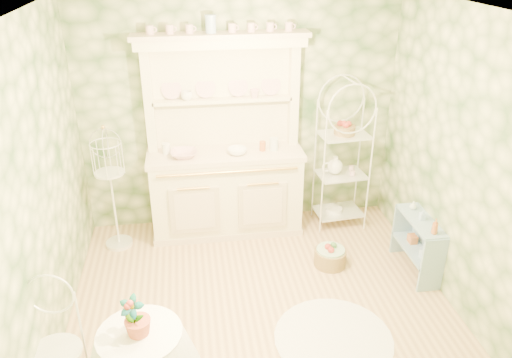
{
  "coord_description": "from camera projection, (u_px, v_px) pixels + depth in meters",
  "views": [
    {
      "loc": [
        -0.6,
        -3.63,
        3.19
      ],
      "look_at": [
        0.0,
        0.5,
        1.15
      ],
      "focal_mm": 35.0,
      "sensor_mm": 36.0,
      "label": 1
    }
  ],
  "objects": [
    {
      "name": "floor",
      "position": [
        264.0,
        311.0,
        4.71
      ],
      "size": [
        3.6,
        3.6,
        0.0
      ],
      "primitive_type": "plane",
      "color": "tan",
      "rests_on": "ground"
    },
    {
      "name": "ceiling",
      "position": [
        266.0,
        13.0,
        3.52
      ],
      "size": [
        3.6,
        3.6,
        0.0
      ],
      "primitive_type": "plane",
      "color": "white",
      "rests_on": "floor"
    },
    {
      "name": "wall_left",
      "position": [
        37.0,
        198.0,
        3.88
      ],
      "size": [
        3.6,
        3.6,
        0.0
      ],
      "primitive_type": "plane",
      "color": "beige",
      "rests_on": "floor"
    },
    {
      "name": "wall_right",
      "position": [
        468.0,
        170.0,
        4.35
      ],
      "size": [
        3.6,
        3.6,
        0.0
      ],
      "primitive_type": "plane",
      "color": "beige",
      "rests_on": "floor"
    },
    {
      "name": "wall_back",
      "position": [
        240.0,
        114.0,
        5.72
      ],
      "size": [
        3.6,
        3.6,
        0.0
      ],
      "primitive_type": "plane",
      "color": "beige",
      "rests_on": "floor"
    },
    {
      "name": "wall_front",
      "position": [
        322.0,
        341.0,
        2.52
      ],
      "size": [
        3.6,
        3.6,
        0.0
      ],
      "primitive_type": "plane",
      "color": "beige",
      "rests_on": "floor"
    },
    {
      "name": "kitchen_dresser",
      "position": [
        225.0,
        141.0,
        5.53
      ],
      "size": [
        1.87,
        0.61,
        2.29
      ],
      "primitive_type": "cube",
      "color": "#F7F0CB",
      "rests_on": "floor"
    },
    {
      "name": "bakers_rack",
      "position": [
        342.0,
        159.0,
        5.81
      ],
      "size": [
        0.57,
        0.43,
        1.71
      ],
      "primitive_type": "cube",
      "rotation": [
        0.0,
        0.0,
        0.09
      ],
      "color": "white",
      "rests_on": "floor"
    },
    {
      "name": "side_shelf",
      "position": [
        417.0,
        246.0,
        5.17
      ],
      "size": [
        0.26,
        0.7,
        0.6
      ],
      "primitive_type": "cube",
      "rotation": [
        0.0,
        0.0,
        0.0
      ],
      "color": "#83A6BC",
      "rests_on": "floor"
    },
    {
      "name": "cafe_chair",
      "position": [
        53.0,
        347.0,
        3.62
      ],
      "size": [
        0.51,
        0.51,
        1.01
      ],
      "primitive_type": "cube",
      "rotation": [
        0.0,
        0.0,
        -0.12
      ],
      "color": "white",
      "rests_on": "floor"
    },
    {
      "name": "birdcage_stand",
      "position": [
        112.0,
        189.0,
        5.41
      ],
      "size": [
        0.35,
        0.35,
        1.44
      ],
      "primitive_type": "cube",
      "rotation": [
        0.0,
        0.0,
        0.02
      ],
      "color": "white",
      "rests_on": "floor"
    },
    {
      "name": "floor_basket",
      "position": [
        330.0,
        256.0,
        5.33
      ],
      "size": [
        0.38,
        0.38,
        0.22
      ],
      "primitive_type": "cylinder",
      "rotation": [
        0.0,
        0.0,
        -0.14
      ],
      "color": "olive",
      "rests_on": "floor"
    },
    {
      "name": "lace_rug",
      "position": [
        333.0,
        338.0,
        4.39
      ],
      "size": [
        1.09,
        1.09,
        0.01
      ],
      "primitive_type": "cylinder",
      "rotation": [
        0.0,
        0.0,
        0.04
      ],
      "color": "white",
      "rests_on": "floor"
    },
    {
      "name": "bowl_floral",
      "position": [
        184.0,
        156.0,
        5.46
      ],
      "size": [
        0.3,
        0.3,
        0.07
      ],
      "primitive_type": "imported",
      "rotation": [
        0.0,
        0.0,
        -0.02
      ],
      "color": "white",
      "rests_on": "kitchen_dresser"
    },
    {
      "name": "bowl_white",
      "position": [
        237.0,
        153.0,
        5.53
      ],
      "size": [
        0.28,
        0.28,
        0.07
      ],
      "primitive_type": "imported",
      "rotation": [
        0.0,
        0.0,
        0.4
      ],
      "color": "white",
      "rests_on": "kitchen_dresser"
    },
    {
      "name": "cup_left",
      "position": [
        187.0,
        97.0,
        5.42
      ],
      "size": [
        0.15,
        0.15,
        0.1
      ],
      "primitive_type": "imported",
      "rotation": [
        0.0,
        0.0,
        0.23
      ],
      "color": "white",
      "rests_on": "kitchen_dresser"
    },
    {
      "name": "cup_right",
      "position": [
        255.0,
        95.0,
        5.49
      ],
      "size": [
        0.11,
        0.11,
        0.1
      ],
      "primitive_type": "imported",
      "rotation": [
        0.0,
        0.0,
        -0.04
      ],
      "color": "white",
      "rests_on": "kitchen_dresser"
    },
    {
      "name": "potted_geranium",
      "position": [
        134.0,
        321.0,
        3.37
      ],
      "size": [
        0.19,
        0.16,
        0.33
      ],
      "primitive_type": "imported",
      "rotation": [
        0.0,
        0.0,
        -0.24
      ],
      "color": "#3F7238",
      "rests_on": "round_table"
    },
    {
      "name": "bottle_amber",
      "position": [
        435.0,
        228.0,
        4.76
      ],
      "size": [
        0.08,
        0.08,
        0.16
      ],
      "primitive_type": "imported",
      "rotation": [
        0.0,
        0.0,
        -0.42
      ],
      "color": "#B3622D",
      "rests_on": "side_shelf"
    },
    {
      "name": "bottle_blue",
      "position": [
        422.0,
        216.0,
        5.01
      ],
      "size": [
        0.05,
        0.05,
        0.11
      ],
      "primitive_type": "imported",
      "rotation": [
        0.0,
        0.0,
        0.0
      ],
      "color": "#9BBADE",
      "rests_on": "side_shelf"
    },
    {
      "name": "bottle_glass",
      "position": [
        413.0,
        206.0,
        5.21
      ],
      "size": [
        0.07,
        0.07,
        0.09
      ],
      "primitive_type": "imported",
      "rotation": [
        0.0,
        0.0,
        0.08
      ],
      "color": "silver",
      "rests_on": "side_shelf"
    }
  ]
}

